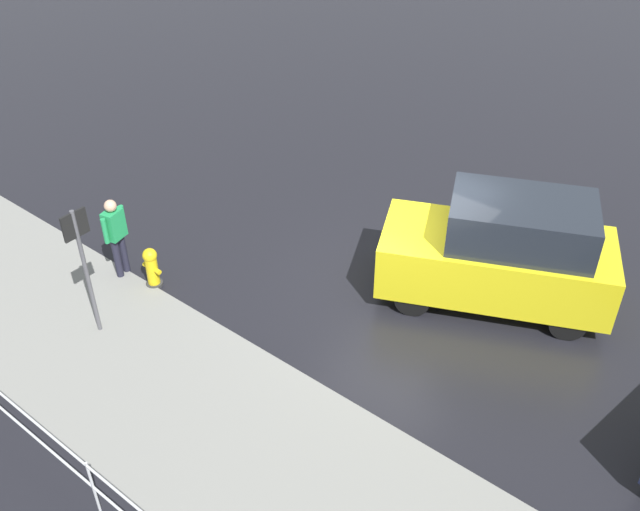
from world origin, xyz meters
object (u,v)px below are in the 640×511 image
Objects in this scene: sign_post at (82,255)px; pedestrian at (116,232)px; moving_hatchback at (502,252)px; fire_hydrant at (152,267)px.

pedestrian is at bearing -53.48° from sign_post.
sign_post reaches higher than pedestrian.
moving_hatchback is 6.17m from fire_hydrant.
moving_hatchback reaches higher than fire_hydrant.
fire_hydrant is at bearing -80.35° from sign_post.
sign_post reaches higher than moving_hatchback.
fire_hydrant is 0.50× the size of pedestrian.
fire_hydrant is at bearing 34.84° from moving_hatchback.
pedestrian is 1.67m from sign_post.
fire_hydrant is 1.84m from sign_post.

